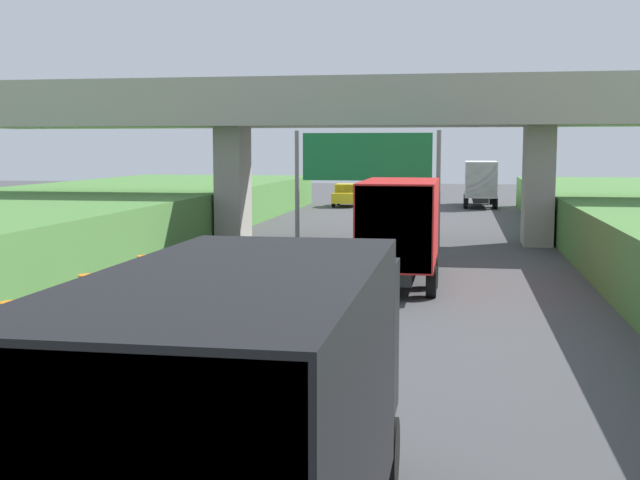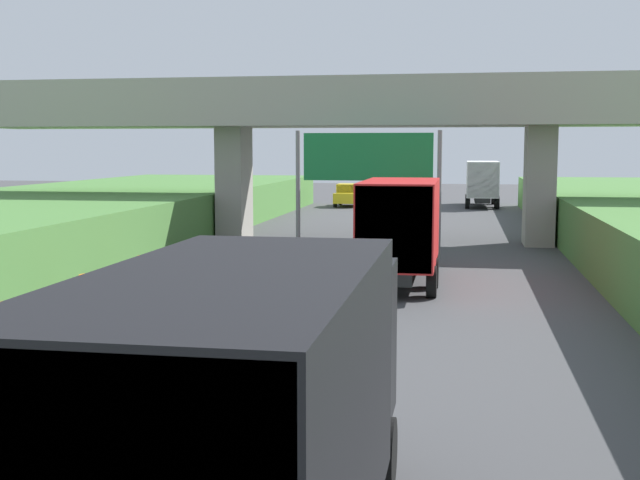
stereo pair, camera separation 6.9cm
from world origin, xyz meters
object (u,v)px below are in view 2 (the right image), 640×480
overhead_highway_sign (368,165)px  truck_red (402,226)px  truck_black (257,410)px  truck_green (482,181)px  car_yellow (348,195)px  construction_barrel_3 (13,320)px  construction_barrel_4 (89,290)px  construction_barrel_5 (146,269)px

overhead_highway_sign → truck_red: 6.49m
truck_black → truck_green: same height
car_yellow → construction_barrel_3: (-1.78, -43.90, -0.40)m
overhead_highway_sign → construction_barrel_3: size_ratio=6.53×
car_yellow → construction_barrel_4: car_yellow is taller
construction_barrel_3 → construction_barrel_5: 8.17m
truck_black → construction_barrel_4: 16.16m
overhead_highway_sign → truck_green: bearing=80.1°
construction_barrel_3 → construction_barrel_5: size_ratio=1.00×
truck_green → car_yellow: size_ratio=1.78×
car_yellow → construction_barrel_3: car_yellow is taller
overhead_highway_sign → construction_barrel_5: 10.24m
overhead_highway_sign → truck_red: bearing=-72.9°
car_yellow → truck_red: bearing=-79.2°
overhead_highway_sign → construction_barrel_5: (-6.57, -7.11, -3.32)m
car_yellow → truck_black: bearing=-83.0°
construction_barrel_3 → construction_barrel_5: (-0.02, 8.17, 0.00)m
truck_black → construction_barrel_4: bearing=121.6°
truck_red → construction_barrel_4: truck_red is taller
overhead_highway_sign → construction_barrel_5: size_ratio=6.53×
construction_barrel_3 → truck_green: bearing=75.4°
construction_barrel_3 → construction_barrel_4: (-0.07, 4.08, 0.00)m
construction_barrel_3 → construction_barrel_4: size_ratio=1.00×
construction_barrel_3 → car_yellow: bearing=87.7°
truck_black → construction_barrel_5: (-8.38, 17.79, -1.47)m
construction_barrel_4 → construction_barrel_5: same height
overhead_highway_sign → truck_black: size_ratio=0.81×
truck_black → construction_barrel_4: truck_black is taller
truck_red → construction_barrel_5: truck_red is taller
truck_green → car_yellow: (-9.99, -1.37, -1.08)m
truck_green → truck_black: bearing=-93.6°
construction_barrel_4 → truck_red: bearing=31.9°
construction_barrel_5 → construction_barrel_3: bearing=-89.9°
truck_red → construction_barrel_4: bearing=-148.1°
truck_black → construction_barrel_5: 19.72m
overhead_highway_sign → construction_barrel_3: bearing=-113.2°
truck_black → construction_barrel_5: truck_black is taller
truck_red → car_yellow: size_ratio=1.78×
truck_red → construction_barrel_3: size_ratio=8.11×
truck_green → truck_red: same height
overhead_highway_sign → truck_black: 25.04m
truck_green → truck_red: size_ratio=1.00×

